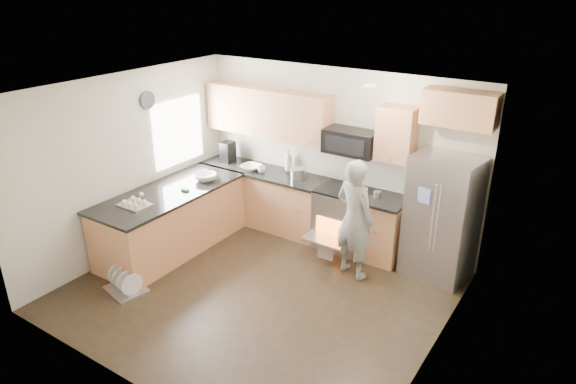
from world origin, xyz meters
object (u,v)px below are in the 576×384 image
Objects in this scene: stove_range at (345,205)px; dish_rack at (126,285)px; person at (355,219)px; refrigerator at (442,218)px.

stove_range reaches higher than dish_rack.
stove_range reaches higher than person.
refrigerator is 1.02× the size of person.
stove_range is at bearing -171.54° from refrigerator.
stove_range is 3.23m from dish_rack.
refrigerator is at bearing 0.30° from stove_range.
refrigerator is at bearing -131.99° from person.
stove_range is 1.06× the size of refrigerator.
person is at bearing 41.40° from dish_rack.
person is at bearing -138.73° from refrigerator.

